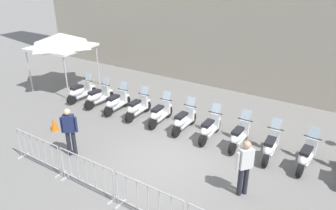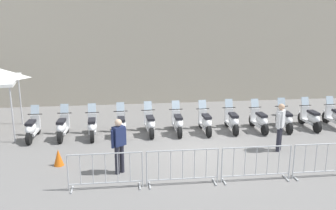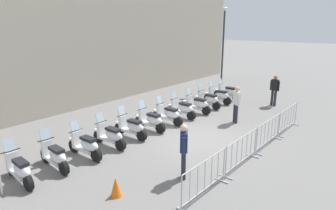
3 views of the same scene
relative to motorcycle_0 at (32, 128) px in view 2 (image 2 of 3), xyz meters
The scene contains 20 objects.
ground_plane 6.57m from the motorcycle_0, 25.73° to the right, with size 120.00×120.00×0.00m, color slate.
motorcycle_0 is the anchor object (origin of this frame).
motorcycle_1 1.13m from the motorcycle_0, ahead, with size 0.66×1.72×1.24m.
motorcycle_2 2.27m from the motorcycle_0, ahead, with size 0.56×1.73×1.24m.
motorcycle_3 3.40m from the motorcycle_0, ahead, with size 0.57×1.73×1.24m.
motorcycle_4 4.53m from the motorcycle_0, ahead, with size 0.56×1.73×1.24m.
motorcycle_5 5.66m from the motorcycle_0, ahead, with size 0.60×1.72×1.24m.
motorcycle_6 6.79m from the motorcycle_0, ahead, with size 0.56×1.73×1.24m.
motorcycle_7 7.92m from the motorcycle_0, ahead, with size 0.61×1.72×1.24m.
motorcycle_8 9.06m from the motorcycle_0, ahead, with size 0.56×1.73×1.24m.
motorcycle_9 10.18m from the motorcycle_0, ahead, with size 0.67×1.72×1.24m.
motorcycle_10 11.32m from the motorcycle_0, ahead, with size 0.56×1.73×1.24m.
motorcycle_11 12.45m from the motorcycle_0, ahead, with size 0.58×1.72×1.24m.
barrier_segment_0 5.37m from the motorcycle_0, 63.90° to the right, with size 2.07×0.68×1.07m.
barrier_segment_1 6.82m from the motorcycle_0, 48.48° to the right, with size 2.07×0.68×1.07m.
barrier_segment_2 8.58m from the motorcycle_0, 38.89° to the right, with size 2.07×0.68×1.07m.
barrier_segment_3 10.49m from the motorcycle_0, 32.68° to the right, with size 2.07×0.68×1.07m.
officer_near_row_end 4.85m from the motorcycle_0, 53.45° to the right, with size 0.49×0.37×1.73m.
officer_by_barriers 9.25m from the motorcycle_0, 21.52° to the right, with size 0.42×0.41×1.73m.
traffic_cone 3.00m from the motorcycle_0, 69.87° to the right, with size 0.32×0.32×0.55m, color orange.
Camera 2 is at (-4.24, -11.76, 4.90)m, focal length 40.16 mm.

